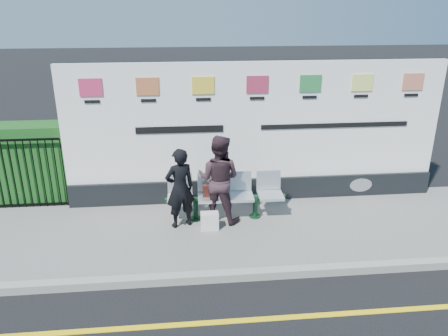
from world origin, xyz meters
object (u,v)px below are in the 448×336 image
object	(u,v)px
billboard	(255,142)
woman_right	(219,179)
woman_left	(180,188)
bench	(226,207)

from	to	relation	value
billboard	woman_right	world-z (taller)	billboard
woman_left	woman_right	size ratio (longest dim) A/B	0.90
bench	billboard	bearing A→B (deg)	52.36
billboard	woman_left	size ratio (longest dim) A/B	5.03
bench	woman_left	xyz separation A→B (m)	(-0.90, -0.24, 0.55)
billboard	woman_left	bearing A→B (deg)	-144.79
woman_right	woman_left	bearing A→B (deg)	36.45
billboard	bench	distance (m)	1.57
woman_right	billboard	bearing A→B (deg)	-108.55
bench	woman_left	distance (m)	1.08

